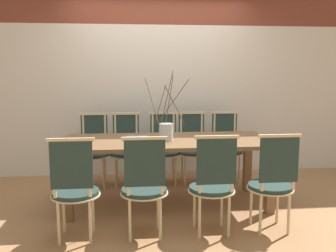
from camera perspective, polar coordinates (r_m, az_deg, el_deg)
name	(u,v)px	position (r m, az deg, el deg)	size (l,w,h in m)	color
ground_plane	(168,204)	(4.32, 0.00, -11.78)	(16.00, 16.00, 0.00)	#9E7047
wall_rear	(158,63)	(5.43, -1.51, 9.51)	(12.00, 0.06, 3.20)	beige
dining_table	(168,148)	(4.15, 0.00, -3.36)	(2.28, 0.98, 0.74)	brown
chair_near_leftend	(75,187)	(3.39, -14.05, -8.98)	(0.43, 0.43, 0.94)	#233833
chair_near_left	(144,185)	(3.35, -3.61, -8.91)	(0.43, 0.43, 0.94)	#233833
chair_near_center	(213,183)	(3.43, 6.85, -8.56)	(0.43, 0.43, 0.94)	#233833
chair_near_right	(273,181)	(3.59, 15.65, -8.03)	(0.43, 0.43, 0.94)	#233833
chair_far_leftend	(94,148)	(5.00, -11.22, -3.32)	(0.43, 0.43, 0.94)	#233833
chair_far_left	(126,147)	(4.98, -6.39, -3.26)	(0.43, 0.43, 0.94)	#233833
chair_far_center	(164,147)	(5.00, -0.61, -3.16)	(0.43, 0.43, 0.94)	#233833
chair_far_right	(193,146)	(5.05, 3.79, -3.06)	(0.43, 0.43, 0.94)	#233833
chair_far_rightend	(226,145)	(5.14, 8.89, -2.93)	(0.43, 0.43, 0.94)	#233833
vase_centerpiece	(166,131)	(4.04, -0.30, -0.74)	(0.48, 0.48, 0.75)	#B2BCC1
book_stack	(137,138)	(4.11, -4.77, -1.90)	(0.24, 0.18, 0.03)	beige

